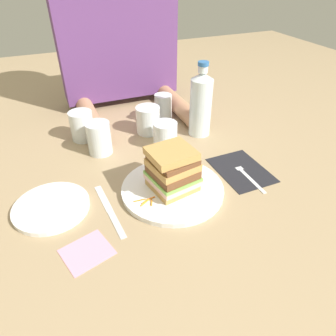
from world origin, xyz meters
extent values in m
plane|color=#9E8460|center=(0.00, 0.00, 0.00)|extent=(3.00, 3.00, 0.00)
cylinder|color=white|center=(0.01, 0.01, 0.01)|extent=(0.26, 0.26, 0.01)
cube|color=tan|center=(0.01, 0.01, 0.02)|extent=(0.12, 0.12, 0.02)
cube|color=beige|center=(0.01, 0.01, 0.04)|extent=(0.12, 0.13, 0.01)
cube|color=#7AB74C|center=(0.01, 0.01, 0.05)|extent=(0.12, 0.13, 0.01)
cube|color=brown|center=(0.01, 0.01, 0.06)|extent=(0.12, 0.12, 0.02)
cube|color=tan|center=(0.01, 0.01, 0.08)|extent=(0.12, 0.12, 0.02)
cube|color=brown|center=(0.01, 0.01, 0.10)|extent=(0.11, 0.11, 0.01)
cube|color=tan|center=(0.01, 0.01, 0.11)|extent=(0.11, 0.11, 0.02)
cylinder|color=orange|center=(-0.06, -0.03, 0.02)|extent=(0.01, 0.02, 0.00)
cylinder|color=orange|center=(-0.05, -0.01, 0.02)|extent=(0.02, 0.01, 0.00)
cylinder|color=orange|center=(-0.07, -0.02, 0.02)|extent=(0.02, 0.01, 0.00)
cylinder|color=orange|center=(-0.07, -0.02, 0.02)|extent=(0.03, 0.02, 0.00)
cylinder|color=orange|center=(-0.08, -0.01, 0.01)|extent=(0.03, 0.00, 0.00)
cylinder|color=orange|center=(0.10, 0.04, 0.02)|extent=(0.01, 0.02, 0.00)
cylinder|color=orange|center=(0.10, 0.02, 0.02)|extent=(0.02, 0.01, 0.00)
cylinder|color=orange|center=(0.09, 0.00, 0.01)|extent=(0.01, 0.02, 0.00)
cylinder|color=orange|center=(0.08, 0.01, 0.02)|extent=(0.01, 0.02, 0.00)
cylinder|color=orange|center=(0.08, 0.01, 0.02)|extent=(0.02, 0.02, 0.00)
cylinder|color=orange|center=(0.08, 0.03, 0.01)|extent=(0.01, 0.03, 0.00)
cylinder|color=orange|center=(0.09, 0.03, 0.02)|extent=(0.02, 0.02, 0.00)
cube|color=black|center=(0.23, 0.02, 0.00)|extent=(0.13, 0.18, 0.00)
cube|color=silver|center=(0.23, -0.04, 0.00)|extent=(0.01, 0.11, 0.00)
cube|color=silver|center=(0.23, 0.03, 0.00)|extent=(0.02, 0.02, 0.00)
cylinder|color=silver|center=(0.24, 0.05, 0.00)|extent=(0.00, 0.04, 0.00)
cylinder|color=silver|center=(0.23, 0.05, 0.00)|extent=(0.00, 0.04, 0.00)
cylinder|color=silver|center=(0.23, 0.05, 0.00)|extent=(0.00, 0.04, 0.00)
cylinder|color=silver|center=(0.22, 0.05, 0.00)|extent=(0.00, 0.04, 0.00)
cube|color=silver|center=(-0.15, -0.05, 0.00)|extent=(0.02, 0.10, 0.00)
cube|color=silver|center=(-0.16, 0.05, 0.00)|extent=(0.02, 0.11, 0.00)
cylinder|color=white|center=(0.08, 0.22, 0.04)|extent=(0.07, 0.07, 0.08)
cylinder|color=#E55638|center=(0.08, 0.22, 0.02)|extent=(0.07, 0.07, 0.05)
cylinder|color=silver|center=(0.22, 0.26, 0.09)|extent=(0.07, 0.07, 0.19)
cone|color=silver|center=(0.22, 0.26, 0.20)|extent=(0.07, 0.07, 0.02)
cylinder|color=silver|center=(0.22, 0.26, 0.22)|extent=(0.03, 0.03, 0.02)
cylinder|color=#2D66A8|center=(0.22, 0.26, 0.23)|extent=(0.03, 0.03, 0.01)
cylinder|color=silver|center=(-0.11, 0.26, 0.05)|extent=(0.07, 0.07, 0.10)
cylinder|color=silver|center=(0.15, 0.40, 0.05)|extent=(0.06, 0.06, 0.10)
cylinder|color=silver|center=(-0.15, 0.37, 0.05)|extent=(0.07, 0.07, 0.09)
cylinder|color=silver|center=(0.07, 0.33, 0.05)|extent=(0.08, 0.08, 0.09)
cylinder|color=white|center=(-0.28, 0.06, 0.01)|extent=(0.18, 0.18, 0.01)
cube|color=pink|center=(-0.22, -0.10, 0.00)|extent=(0.11, 0.11, 0.00)
cylinder|color=tan|center=(-0.11, 0.43, 0.03)|extent=(0.06, 0.27, 0.06)
cylinder|color=tan|center=(0.22, 0.43, 0.03)|extent=(0.06, 0.27, 0.06)
sphere|color=tan|center=(-0.11, 0.30, 0.03)|extent=(0.06, 0.06, 0.06)
sphere|color=tan|center=(0.22, 0.30, 0.03)|extent=(0.06, 0.06, 0.06)
cube|color=#603875|center=(0.06, 0.63, 0.23)|extent=(0.44, 0.12, 0.39)
camera|label=1|loc=(-0.23, -0.55, 0.51)|focal=32.82mm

